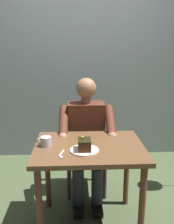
% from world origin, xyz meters
% --- Properties ---
extents(ground_plane, '(14.00, 14.00, 0.00)m').
position_xyz_m(ground_plane, '(0.00, 0.00, 0.00)').
color(ground_plane, '#445233').
extents(cafe_rear_panel, '(6.40, 0.12, 3.00)m').
position_xyz_m(cafe_rear_panel, '(0.00, -1.52, 1.50)').
color(cafe_rear_panel, '#949DA6').
rests_on(cafe_rear_panel, ground).
extents(dining_table, '(0.87, 0.68, 0.74)m').
position_xyz_m(dining_table, '(0.00, 0.00, 0.63)').
color(dining_table, brown).
rests_on(dining_table, ground).
extents(chair, '(0.42, 0.42, 0.90)m').
position_xyz_m(chair, '(0.00, -0.63, 0.50)').
color(chair, brown).
rests_on(chair, ground).
extents(seated_person, '(0.53, 0.58, 1.21)m').
position_xyz_m(seated_person, '(0.00, -0.45, 0.63)').
color(seated_person, '#54281B').
rests_on(seated_person, ground).
extents(dessert_plate, '(0.22, 0.22, 0.01)m').
position_xyz_m(dessert_plate, '(0.04, 0.10, 0.74)').
color(dessert_plate, silver).
rests_on(dessert_plate, dining_table).
extents(cake_slice, '(0.10, 0.13, 0.10)m').
position_xyz_m(cake_slice, '(0.04, 0.10, 0.79)').
color(cake_slice, '#492514').
rests_on(cake_slice, dessert_plate).
extents(coffee_cup, '(0.12, 0.09, 0.08)m').
position_xyz_m(coffee_cup, '(0.34, -0.01, 0.78)').
color(coffee_cup, silver).
rests_on(coffee_cup, dining_table).
extents(dessert_spoon, '(0.04, 0.14, 0.01)m').
position_xyz_m(dessert_spoon, '(0.21, 0.18, 0.74)').
color(dessert_spoon, silver).
rests_on(dessert_spoon, dining_table).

